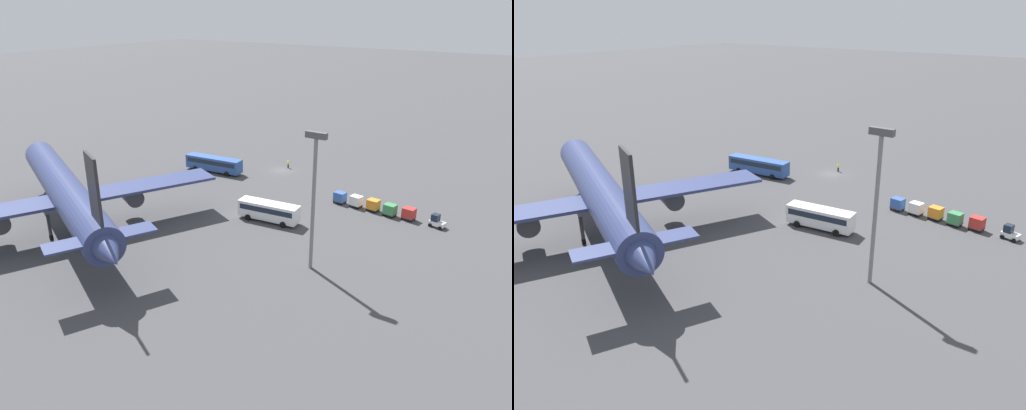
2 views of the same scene
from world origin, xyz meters
TOP-DOWN VIEW (x-y plane):
  - ground_plane at (0.00, 0.00)m, footprint 600.00×600.00m
  - airplane at (11.15, 44.47)m, footprint 50.42×44.18m
  - shuttle_bus_near at (11.38, 8.74)m, footprint 12.75×3.93m
  - shuttle_bus_far at (-12.08, 23.79)m, footprint 10.40×3.83m
  - baggage_tug at (-35.42, 10.80)m, footprint 2.62×2.06m
  - worker_person at (-0.24, -2.26)m, footprint 0.38×0.38m
  - cargo_cart_red at (-30.83, 10.53)m, footprint 2.23×1.96m
  - cargo_cart_green at (-27.70, 10.75)m, footprint 2.23×1.96m
  - cargo_cart_orange at (-24.56, 10.26)m, footprint 2.23×1.96m
  - cargo_cart_white at (-21.43, 10.26)m, footprint 2.23×1.96m
  - cargo_cart_blue at (-18.30, 10.14)m, footprint 2.23×1.96m
  - light_pole at (-25.13, 33.67)m, footprint 2.80×0.70m

SIDE VIEW (x-z plane):
  - ground_plane at x=0.00m, z-range 0.00..0.00m
  - worker_person at x=-0.24m, z-range 0.00..1.74m
  - baggage_tug at x=-35.42m, z-range -0.11..1.99m
  - cargo_cart_red at x=-30.83m, z-range 0.16..2.22m
  - cargo_cart_green at x=-27.70m, z-range 0.16..2.22m
  - cargo_cart_orange at x=-24.56m, z-range 0.16..2.22m
  - cargo_cart_white at x=-21.43m, z-range 0.16..2.22m
  - cargo_cart_blue at x=-18.30m, z-range 0.16..2.22m
  - shuttle_bus_far at x=-12.08m, z-range 0.32..3.48m
  - shuttle_bus_near at x=11.38m, z-range 0.32..3.49m
  - airplane at x=11.15m, z-range -2.15..15.15m
  - light_pole at x=-25.13m, z-range 2.02..20.67m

